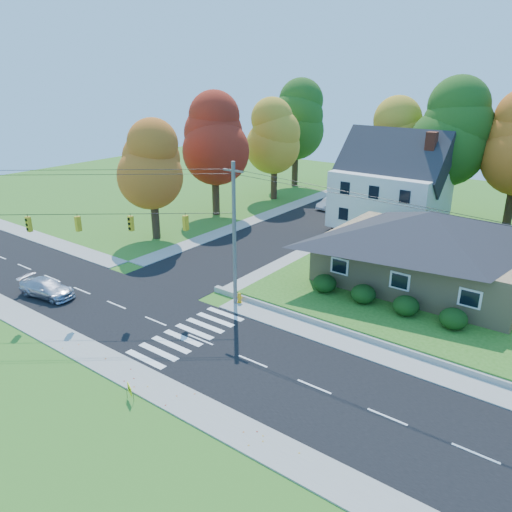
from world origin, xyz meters
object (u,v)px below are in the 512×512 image
(ranch_house, at_px, (427,246))
(white_car, at_px, (329,203))
(silver_sedan, at_px, (47,288))
(fire_hydrant, at_px, (239,298))

(ranch_house, distance_m, white_car, 23.41)
(silver_sedan, bearing_deg, white_car, -16.75)
(silver_sedan, height_order, white_car, silver_sedan)
(silver_sedan, distance_m, white_car, 34.29)
(white_car, bearing_deg, fire_hydrant, -67.94)
(ranch_house, distance_m, fire_hydrant, 14.39)
(silver_sedan, bearing_deg, ranch_house, -59.18)
(ranch_house, distance_m, silver_sedan, 27.93)
(ranch_house, xyz_separation_m, fire_hydrant, (-9.30, -10.60, -2.87))
(white_car, relative_size, fire_hydrant, 4.55)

